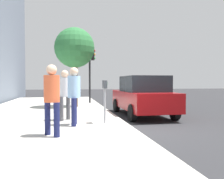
% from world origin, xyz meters
% --- Properties ---
extents(ground_plane, '(80.00, 80.00, 0.00)m').
position_xyz_m(ground_plane, '(0.00, 0.00, 0.00)').
color(ground_plane, '#2B2B2D').
rests_on(ground_plane, ground).
extents(sidewalk_slab, '(28.00, 6.00, 0.15)m').
position_xyz_m(sidewalk_slab, '(0.00, 3.00, 0.07)').
color(sidewalk_slab, '#B7B2A8').
rests_on(sidewalk_slab, ground_plane).
extents(parking_meter, '(0.36, 0.12, 1.41)m').
position_xyz_m(parking_meter, '(0.48, 0.73, 1.17)').
color(parking_meter, gray).
rests_on(parking_meter, sidewalk_slab).
extents(pedestrian_at_meter, '(0.54, 0.40, 1.82)m').
position_xyz_m(pedestrian_at_meter, '(0.33, 1.74, 1.23)').
color(pedestrian_at_meter, '#191E4C').
rests_on(pedestrian_at_meter, sidewalk_slab).
extents(pedestrian_bystander, '(0.46, 0.39, 1.80)m').
position_xyz_m(pedestrian_bystander, '(-1.03, 2.33, 1.22)').
color(pedestrian_bystander, '#191E4C').
rests_on(pedestrian_bystander, sidewalk_slab).
extents(parking_officer, '(0.46, 0.39, 1.78)m').
position_xyz_m(parking_officer, '(1.33, 2.03, 1.20)').
color(parking_officer, '#47474C').
rests_on(parking_officer, sidewalk_slab).
extents(parked_sedan_near, '(4.41, 1.98, 1.77)m').
position_xyz_m(parked_sedan_near, '(2.81, -1.35, 0.89)').
color(parked_sedan_near, maroon).
rests_on(parked_sedan_near, ground_plane).
extents(street_tree, '(2.17, 2.17, 4.30)m').
position_xyz_m(street_tree, '(5.72, 1.55, 3.32)').
color(street_tree, brown).
rests_on(street_tree, sidewalk_slab).
extents(traffic_signal, '(0.24, 0.44, 3.60)m').
position_xyz_m(traffic_signal, '(8.00, 0.41, 2.58)').
color(traffic_signal, black).
rests_on(traffic_signal, sidewalk_slab).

